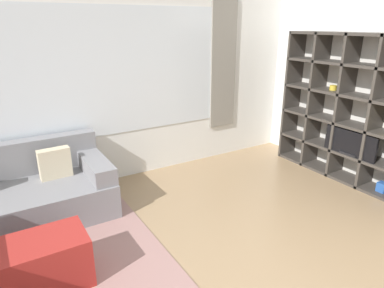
# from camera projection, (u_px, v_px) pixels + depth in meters

# --- Properties ---
(wall_back) EXTENTS (6.96, 0.11, 2.70)m
(wall_back) POSITION_uv_depth(u_px,v_px,m) (109.00, 80.00, 4.34)
(wall_back) COLOR white
(wall_back) RESTS_ON ground_plane
(wall_right) EXTENTS (0.07, 4.26, 2.70)m
(wall_right) POSITION_uv_depth(u_px,v_px,m) (362.00, 78.00, 4.51)
(wall_right) COLOR white
(wall_right) RESTS_ON ground_plane
(shelving_unit) EXTENTS (0.36, 2.31, 1.93)m
(shelving_unit) POSITION_uv_depth(u_px,v_px,m) (361.00, 112.00, 4.41)
(shelving_unit) COLOR silver
(shelving_unit) RESTS_ON ground_plane
(couch_main) EXTENTS (1.89, 0.97, 0.79)m
(couch_main) POSITION_uv_depth(u_px,v_px,m) (18.00, 196.00, 3.66)
(couch_main) COLOR gray
(couch_main) RESTS_ON ground_plane
(ottoman) EXTENTS (0.67, 0.45, 0.44)m
(ottoman) POSITION_uv_depth(u_px,v_px,m) (45.00, 263.00, 2.75)
(ottoman) COLOR #A82823
(ottoman) RESTS_ON ground_plane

